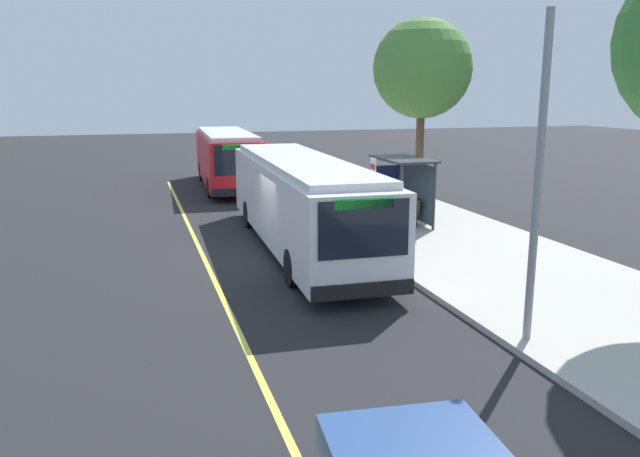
% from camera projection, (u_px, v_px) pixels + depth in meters
% --- Properties ---
extents(ground_plane, '(120.00, 120.00, 0.00)m').
position_uv_depth(ground_plane, '(279.00, 259.00, 19.43)').
color(ground_plane, '#232326').
extents(sidewalk_curb, '(44.00, 6.40, 0.15)m').
position_uv_depth(sidewalk_curb, '(454.00, 243.00, 21.10)').
color(sidewalk_curb, '#B7B2A8').
rests_on(sidewalk_curb, ground_plane).
extents(lane_stripe_center, '(36.00, 0.14, 0.01)m').
position_uv_depth(lane_stripe_center, '(207.00, 264.00, 18.81)').
color(lane_stripe_center, '#E0D64C').
rests_on(lane_stripe_center, ground_plane).
extents(transit_bus_main, '(12.64, 2.97, 2.95)m').
position_uv_depth(transit_bus_main, '(301.00, 200.00, 20.32)').
color(transit_bus_main, white).
rests_on(transit_bus_main, ground_plane).
extents(transit_bus_second, '(10.43, 3.04, 2.95)m').
position_uv_depth(transit_bus_second, '(227.00, 157.00, 33.36)').
color(transit_bus_second, red).
rests_on(transit_bus_second, ground_plane).
extents(bus_shelter, '(2.90, 1.60, 2.48)m').
position_uv_depth(bus_shelter, '(405.00, 176.00, 23.61)').
color(bus_shelter, '#333338').
rests_on(bus_shelter, sidewalk_curb).
extents(waiting_bench, '(1.60, 0.48, 0.95)m').
position_uv_depth(waiting_bench, '(406.00, 210.00, 23.88)').
color(waiting_bench, brown).
rests_on(waiting_bench, sidewalk_curb).
extents(route_sign_post, '(0.44, 0.08, 2.80)m').
position_uv_depth(route_sign_post, '(373.00, 188.00, 20.61)').
color(route_sign_post, '#333338').
rests_on(route_sign_post, sidewalk_curb).
extents(pedestrian_commuter, '(0.24, 0.40, 1.69)m').
position_uv_depth(pedestrian_commuter, '(405.00, 217.00, 20.12)').
color(pedestrian_commuter, '#282D47').
rests_on(pedestrian_commuter, sidewalk_curb).
extents(street_tree_upstreet, '(4.30, 4.30, 7.99)m').
position_uv_depth(street_tree_upstreet, '(422.00, 69.00, 27.38)').
color(street_tree_upstreet, brown).
rests_on(street_tree_upstreet, sidewalk_curb).
extents(utility_pole, '(0.16, 0.16, 6.40)m').
position_uv_depth(utility_pole, '(538.00, 182.00, 12.14)').
color(utility_pole, gray).
rests_on(utility_pole, sidewalk_curb).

